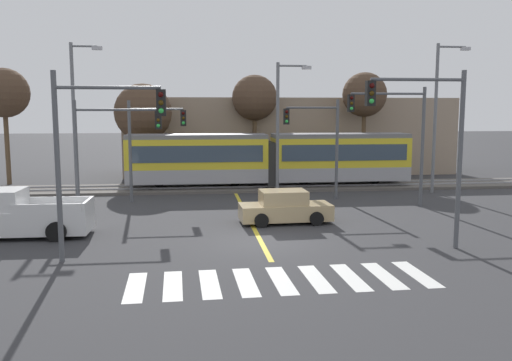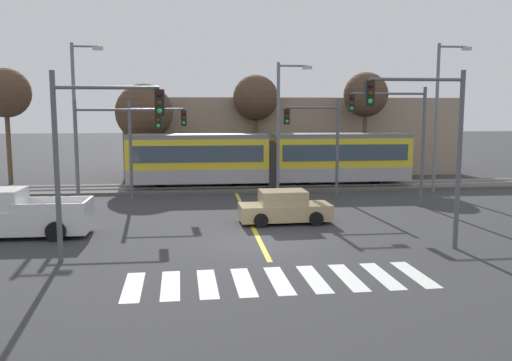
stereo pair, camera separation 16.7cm
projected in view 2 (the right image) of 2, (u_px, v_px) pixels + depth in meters
The scene contains 31 objects.
ground_plane at pixel (260, 242), 21.37m from camera, with size 200.00×200.00×0.00m, color #333335.
track_bed at pixel (234, 187), 35.65m from camera, with size 120.00×4.00×0.18m, color #56514C.
rail_near at pixel (235, 187), 34.92m from camera, with size 120.00×0.08×0.10m, color #939399.
rail_far at pixel (233, 184), 36.34m from camera, with size 120.00×0.08×0.10m, color #939399.
light_rail_tram at pixel (270, 158), 35.65m from camera, with size 18.50×2.64×3.43m.
crosswalk_stripe_0 at pixel (133, 287), 16.03m from camera, with size 0.56×2.80×0.01m, color silver.
crosswalk_stripe_1 at pixel (171, 285), 16.18m from camera, with size 0.56×2.80×0.01m, color silver.
crosswalk_stripe_2 at pixel (207, 283), 16.34m from camera, with size 0.56×2.80×0.01m, color silver.
crosswalk_stripe_3 at pixel (244, 282), 16.49m from camera, with size 0.56×2.80×0.01m, color silver.
crosswalk_stripe_4 at pixel (279, 280), 16.64m from camera, with size 0.56×2.80×0.01m, color silver.
crosswalk_stripe_5 at pixel (314, 279), 16.79m from camera, with size 0.56×2.80×0.01m, color silver.
crosswalk_stripe_6 at pixel (348, 277), 16.94m from camera, with size 0.56×2.80×0.01m, color silver.
crosswalk_stripe_7 at pixel (382, 276), 17.10m from camera, with size 0.56×2.80×0.01m, color silver.
crosswalk_stripe_8 at pixel (415, 274), 17.25m from camera, with size 0.56×2.80×0.01m, color silver.
lane_centre_line at pixel (248, 218), 26.15m from camera, with size 0.20×15.31×0.01m, color gold.
sedan_crossing at pixel (285, 208), 24.97m from camera, with size 4.26×2.04×1.52m.
pickup_truck at pixel (19, 216), 22.27m from camera, with size 5.43×2.30×1.98m.
traffic_light_near_right at pixel (430, 132), 19.74m from camera, with size 3.75×0.38×6.63m.
traffic_light_mid_left at pixel (107, 139), 26.58m from camera, with size 4.25×0.38×5.66m.
traffic_light_far_right at pixel (319, 134), 31.17m from camera, with size 3.25×0.38×5.78m.
traffic_light_near_left at pixel (92, 139), 18.31m from camera, with size 3.75×0.38×6.51m.
traffic_light_far_left at pixel (150, 136), 30.46m from camera, with size 3.25×0.38×5.71m.
traffic_light_mid_right at pixel (398, 127), 28.61m from camera, with size 4.25×0.38×6.38m.
street_lamp_west at pixel (77, 113), 31.09m from camera, with size 1.82×0.28×8.95m.
street_lamp_centre at pixel (282, 120), 32.90m from camera, with size 2.13×0.28×8.00m.
street_lamp_east at pixel (439, 110), 33.39m from camera, with size 2.14×0.28×9.19m.
bare_tree_far_west at pixel (6, 94), 37.10m from camera, with size 3.39×3.39×8.02m.
bare_tree_west at pixel (144, 113), 38.39m from camera, with size 4.08×4.08×7.02m.
bare_tree_east at pixel (256, 98), 40.31m from camera, with size 3.38×3.38×7.75m.
bare_tree_far_east at pixel (366, 95), 39.97m from camera, with size 3.28×3.28×7.92m.
building_backdrop_far at pixel (290, 136), 44.56m from camera, with size 26.27×6.00×6.09m, color gray.
Camera 2 is at (-2.51, -20.71, 5.24)m, focal length 38.00 mm.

